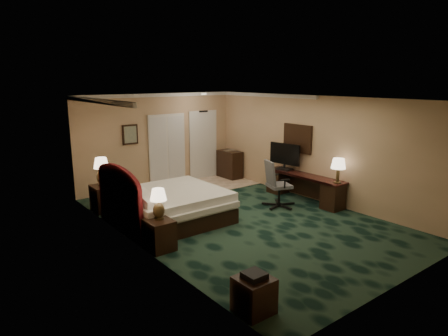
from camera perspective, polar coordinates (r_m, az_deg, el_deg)
floor at (r=9.12m, az=2.42°, el=-7.29°), size 5.00×7.50×0.00m
ceiling at (r=8.59m, az=2.59°, el=9.91°), size 5.00×7.50×0.00m
wall_back at (r=11.82m, az=-9.32°, el=3.93°), size 5.00×0.00×2.70m
wall_front at (r=6.45m, az=24.57°, el=-4.35°), size 5.00×0.00×2.70m
wall_left at (r=7.43m, az=-12.41°, el=-1.34°), size 0.00×7.50×2.70m
wall_right at (r=10.52m, az=12.99°, el=2.70°), size 0.00×7.50×2.70m
crown_molding at (r=8.59m, az=2.59°, el=9.58°), size 5.00×7.50×0.10m
tile_patch at (r=11.85m, az=-3.29°, el=-2.55°), size 3.20×1.70×0.01m
headboard at (r=8.51m, az=-14.75°, el=-4.23°), size 0.12×2.00×1.40m
entry_door at (r=12.65m, az=-3.02°, el=3.26°), size 1.02×0.06×2.18m
closet_doors at (r=11.96m, az=-8.12°, el=2.61°), size 1.20×0.06×2.10m
wall_art at (r=11.36m, az=-13.27°, el=4.68°), size 0.45×0.06×0.55m
wall_mirror at (r=10.84m, az=10.46°, el=4.17°), size 0.05×0.95×0.75m
bed at (r=8.95m, az=-7.50°, el=-5.43°), size 2.19×2.03×0.69m
nightstand_near at (r=7.58m, az=-9.20°, el=-9.40°), size 0.46×0.52×0.57m
nightstand_far at (r=9.99m, az=-16.81°, el=-4.16°), size 0.50×0.58×0.63m
lamp_near at (r=7.44m, az=-9.33°, el=-5.09°), size 0.35×0.35×0.58m
lamp_far at (r=9.86m, az=-17.08°, el=-0.48°), size 0.42×0.42×0.67m
bed_bench at (r=9.73m, az=-2.21°, el=-4.77°), size 0.66×1.22×0.39m
side_table at (r=5.67m, az=4.29°, el=-17.64°), size 0.47×0.47×0.50m
desk at (r=10.60m, az=11.32°, el=-2.75°), size 0.51×2.36×0.68m
tv at (r=10.91m, az=8.67°, el=1.61°), size 0.21×0.94×0.73m
desk_lamp at (r=9.80m, az=15.98°, el=-0.36°), size 0.36×0.36×0.61m
desk_chair at (r=9.90m, az=7.92°, el=-2.22°), size 0.86×0.83×1.18m
minibar at (r=12.74m, az=0.83°, el=0.53°), size 0.46×0.82×0.87m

